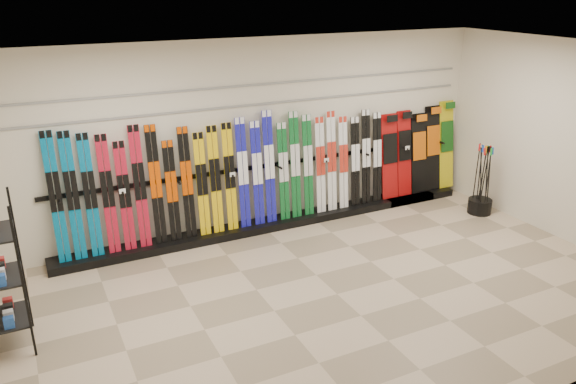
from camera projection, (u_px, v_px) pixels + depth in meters
name	position (u px, v px, depth m)	size (l,w,h in m)	color
floor	(337.00, 294.00, 7.20)	(8.00, 8.00, 0.00)	gray
back_wall	(258.00, 136.00, 8.77)	(8.00, 8.00, 0.00)	beige
right_wall	(572.00, 144.00, 8.32)	(5.00, 5.00, 0.00)	beige
ceiling	(346.00, 56.00, 6.14)	(8.00, 8.00, 0.00)	silver
ski_rack_base	(277.00, 223.00, 9.19)	(8.00, 0.40, 0.12)	black
skis	(234.00, 177.00, 8.60)	(5.36, 0.20, 1.83)	#026495
snowboards	(419.00, 151.00, 10.15)	(1.60, 0.25, 1.61)	#990C0C
accessory_rack	(1.00, 276.00, 5.90)	(0.40, 0.60, 1.73)	black
pole_bin	(480.00, 206.00, 9.69)	(0.40, 0.40, 0.25)	black
ski_poles	(483.00, 180.00, 9.51)	(0.30, 0.37, 1.18)	black
slatwall_rail_0	(258.00, 104.00, 8.58)	(7.60, 0.02, 0.03)	gray
slatwall_rail_1	(257.00, 85.00, 8.47)	(7.60, 0.02, 0.03)	gray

